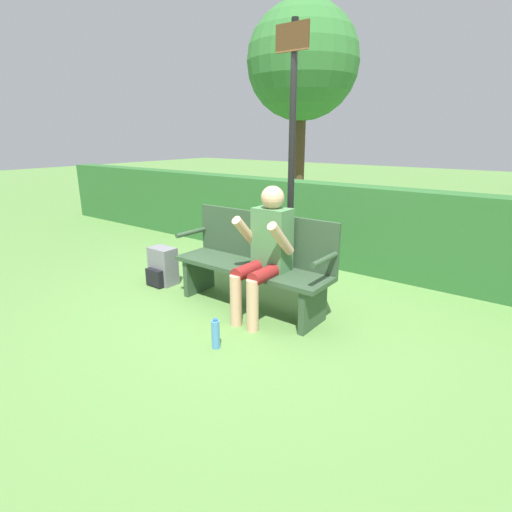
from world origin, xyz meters
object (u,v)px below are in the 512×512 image
object	(u,v)px
person_seated	(266,248)
tree	(303,63)
park_bench	(255,262)
water_bottle	(216,334)
signpost	(292,148)
backpack	(162,267)

from	to	relation	value
person_seated	tree	bearing A→B (deg)	118.65
park_bench	water_bottle	bearing A→B (deg)	-72.93
signpost	tree	size ratio (longest dim) A/B	0.59
person_seated	signpost	distance (m)	1.18
water_bottle	signpost	bearing A→B (deg)	99.71
person_seated	signpost	xyz separation A→B (m)	(-0.22, 0.75, 0.88)
park_bench	person_seated	distance (m)	0.34
backpack	tree	size ratio (longest dim) A/B	0.09
person_seated	water_bottle	size ratio (longest dim) A/B	4.75
signpost	person_seated	bearing A→B (deg)	-73.95
signpost	tree	xyz separation A→B (m)	(-3.10, 5.31, 1.78)
backpack	signpost	distance (m)	2.02
park_bench	water_bottle	world-z (taller)	park_bench
person_seated	backpack	size ratio (longest dim) A/B	2.84
park_bench	backpack	distance (m)	1.29
park_bench	backpack	size ratio (longest dim) A/B	3.83
park_bench	signpost	distance (m)	1.26
park_bench	person_seated	world-z (taller)	person_seated
water_bottle	signpost	size ratio (longest dim) A/B	0.09
backpack	signpost	size ratio (longest dim) A/B	0.16
water_bottle	tree	xyz separation A→B (m)	(-3.36, 6.82, 3.22)
tree	backpack	bearing A→B (deg)	-73.26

